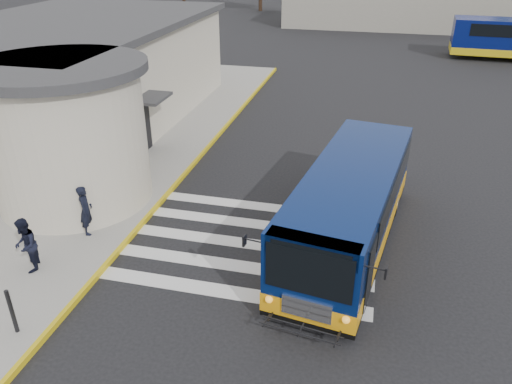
% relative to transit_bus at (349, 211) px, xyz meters
% --- Properties ---
extents(ground, '(140.00, 140.00, 0.00)m').
position_rel_transit_bus_xyz_m(ground, '(-2.56, 0.15, -1.23)').
color(ground, black).
rests_on(ground, ground).
extents(sidewalk, '(10.00, 34.00, 0.15)m').
position_rel_transit_bus_xyz_m(sidewalk, '(-11.56, 4.15, -1.15)').
color(sidewalk, gray).
rests_on(sidewalk, ground).
extents(curb_strip, '(0.12, 34.00, 0.16)m').
position_rel_transit_bus_xyz_m(curb_strip, '(-6.61, 4.15, -1.15)').
color(curb_strip, gold).
rests_on(curb_strip, ground).
extents(station_building, '(12.70, 18.70, 4.80)m').
position_rel_transit_bus_xyz_m(station_building, '(-13.40, 7.06, 1.34)').
color(station_building, beige).
rests_on(station_building, ground).
extents(crosswalk, '(8.00, 5.35, 0.01)m').
position_rel_transit_bus_xyz_m(crosswalk, '(-3.06, -0.65, -1.22)').
color(crosswalk, silver).
rests_on(crosswalk, ground).
extents(depot_building, '(26.40, 8.40, 4.20)m').
position_rel_transit_bus_xyz_m(depot_building, '(3.44, 42.15, 0.88)').
color(depot_building, gray).
rests_on(depot_building, ground).
extents(transit_bus, '(4.05, 9.34, 2.57)m').
position_rel_transit_bus_xyz_m(transit_bus, '(0.00, 0.00, 0.00)').
color(transit_bus, '#06194E').
rests_on(transit_bus, ground).
extents(pedestrian_a, '(0.52, 0.67, 1.62)m').
position_rel_transit_bus_xyz_m(pedestrian_a, '(-7.92, -1.42, -0.27)').
color(pedestrian_a, black).
rests_on(pedestrian_a, sidewalk).
extents(pedestrian_b, '(0.90, 0.97, 1.60)m').
position_rel_transit_bus_xyz_m(pedestrian_b, '(-8.49, -3.57, -0.28)').
color(pedestrian_b, black).
rests_on(pedestrian_b, sidewalk).
extents(bollard, '(0.10, 0.10, 1.21)m').
position_rel_transit_bus_xyz_m(bollard, '(-7.28, -5.81, -0.47)').
color(bollard, black).
rests_on(bollard, sidewalk).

